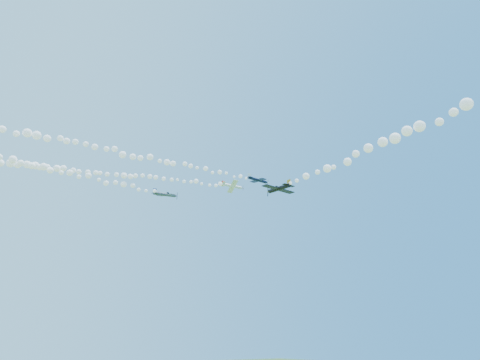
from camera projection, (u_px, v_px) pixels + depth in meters
plane_white at (233, 186)px, 124.76m from camera, size 7.11×7.54×2.84m
smoke_trail_white at (112, 174)px, 115.22m from camera, size 64.42×23.27×3.04m
plane_navy at (258, 180)px, 112.22m from camera, size 6.81×7.06×2.48m
smoke_trail_navy at (101, 149)px, 93.71m from camera, size 80.35×11.95×2.69m
plane_grey at (165, 195)px, 100.73m from camera, size 7.12×7.21×2.32m
smoke_trail_grey at (1, 158)px, 79.89m from camera, size 68.98×5.67×3.17m
plane_black at (279, 189)px, 80.69m from camera, size 7.48×7.25×1.96m
smoke_trail_black at (462, 109)px, 52.80m from camera, size 3.60×69.62×2.92m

